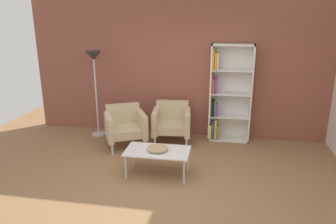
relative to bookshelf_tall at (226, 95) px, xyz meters
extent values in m
plane|color=olive|center=(-0.83, -2.25, -0.92)|extent=(8.32, 8.32, 0.00)
cube|color=brown|center=(-0.83, 0.21, 0.53)|extent=(6.40, 0.12, 2.90)
cube|color=silver|center=(-0.31, -0.02, 0.03)|extent=(0.03, 0.30, 1.90)
cube|color=silver|center=(0.46, -0.02, 0.03)|extent=(0.03, 0.30, 1.90)
cube|color=silver|center=(0.07, -0.02, 0.97)|extent=(0.80, 0.30, 0.03)
cube|color=silver|center=(0.07, -0.02, -0.90)|extent=(0.80, 0.30, 0.03)
cube|color=silver|center=(0.07, 0.12, 0.03)|extent=(0.80, 0.02, 1.90)
cube|color=silver|center=(0.07, -0.02, -0.43)|extent=(0.76, 0.28, 0.02)
cube|color=silver|center=(0.07, -0.02, 0.03)|extent=(0.76, 0.28, 0.02)
cube|color=silver|center=(0.07, -0.02, 0.49)|extent=(0.76, 0.28, 0.02)
cube|color=yellow|center=(-0.27, -0.08, -0.74)|extent=(0.04, 0.17, 0.27)
cube|color=blue|center=(-0.23, -0.04, -0.71)|extent=(0.03, 0.23, 0.33)
cube|color=yellow|center=(-0.18, -0.05, -0.69)|extent=(0.04, 0.22, 0.38)
cube|color=olive|center=(-0.13, -0.08, -0.74)|extent=(0.04, 0.17, 0.27)
cube|color=olive|center=(-0.29, -0.05, -0.25)|extent=(0.02, 0.22, 0.34)
cube|color=black|center=(-0.25, -0.05, -0.26)|extent=(0.04, 0.23, 0.31)
cube|color=green|center=(-0.21, -0.05, -0.26)|extent=(0.02, 0.21, 0.32)
cube|color=purple|center=(-0.17, -0.07, -0.28)|extent=(0.03, 0.18, 0.26)
cube|color=red|center=(-0.28, -0.04, 0.23)|extent=(0.02, 0.23, 0.37)
cube|color=olive|center=(-0.25, -0.04, 0.18)|extent=(0.03, 0.25, 0.28)
cube|color=purple|center=(-0.21, -0.05, 0.19)|extent=(0.03, 0.23, 0.30)
cube|color=orange|center=(-0.28, -0.06, 0.69)|extent=(0.03, 0.20, 0.37)
cube|color=orange|center=(-0.23, -0.08, 0.66)|extent=(0.04, 0.17, 0.32)
cube|color=white|center=(-0.19, -0.05, 0.66)|extent=(0.02, 0.21, 0.31)
cube|color=silver|center=(-1.03, -1.68, -0.53)|extent=(1.00, 0.56, 0.02)
cylinder|color=silver|center=(-1.48, -1.91, -0.73)|extent=(0.03, 0.03, 0.38)
cylinder|color=silver|center=(-0.58, -1.91, -0.73)|extent=(0.03, 0.03, 0.38)
cylinder|color=silver|center=(-1.48, -1.45, -0.73)|extent=(0.03, 0.03, 0.38)
cylinder|color=silver|center=(-0.58, -1.45, -0.73)|extent=(0.03, 0.03, 0.38)
cylinder|color=tan|center=(-1.03, -1.68, -0.51)|extent=(0.13, 0.13, 0.02)
cylinder|color=tan|center=(-1.03, -1.68, -0.49)|extent=(0.32, 0.32, 0.02)
torus|color=tan|center=(-1.03, -1.68, -0.48)|extent=(0.32, 0.32, 0.02)
cube|color=#C6B289|center=(-1.02, -0.36, -0.60)|extent=(0.70, 0.65, 0.16)
cube|color=#C6B289|center=(-1.05, -0.09, -0.33)|extent=(0.65, 0.19, 0.38)
cube|color=#C6B289|center=(-1.33, -0.41, -0.49)|extent=(0.17, 0.63, 0.46)
cube|color=#C6B289|center=(-0.71, -0.35, -0.49)|extent=(0.17, 0.63, 0.46)
cylinder|color=silver|center=(-1.29, -0.70, -0.80)|extent=(0.04, 0.04, 0.24)
cylinder|color=silver|center=(-0.69, -0.64, -0.80)|extent=(0.04, 0.04, 0.24)
cylinder|color=silver|center=(-1.35, -0.12, -0.80)|extent=(0.04, 0.04, 0.24)
cylinder|color=silver|center=(-0.75, -0.06, -0.80)|extent=(0.04, 0.04, 0.24)
cube|color=#C6B289|center=(-1.84, -0.73, -0.60)|extent=(0.83, 0.81, 0.16)
cube|color=#C6B289|center=(-1.96, -0.49, -0.33)|extent=(0.62, 0.40, 0.38)
cube|color=#C6B289|center=(-2.11, -0.89, -0.49)|extent=(0.37, 0.60, 0.46)
cube|color=#C6B289|center=(-1.55, -0.61, -0.49)|extent=(0.37, 0.60, 0.46)
cylinder|color=silver|center=(-1.97, -1.15, -0.80)|extent=(0.04, 0.04, 0.24)
cylinder|color=silver|center=(-1.43, -0.88, -0.80)|extent=(0.04, 0.04, 0.24)
cylinder|color=silver|center=(-2.23, -0.63, -0.80)|extent=(0.04, 0.04, 0.24)
cylinder|color=silver|center=(-1.69, -0.36, -0.80)|extent=(0.04, 0.04, 0.24)
cylinder|color=silver|center=(-2.60, -0.21, -0.91)|extent=(0.28, 0.28, 0.02)
cylinder|color=silver|center=(-2.60, -0.21, -0.07)|extent=(0.03, 0.03, 1.65)
cone|color=#2D2D2D|center=(-2.60, -0.21, 0.73)|extent=(0.32, 0.32, 0.18)
camera|label=1|loc=(-0.07, -6.13, 1.51)|focal=34.04mm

